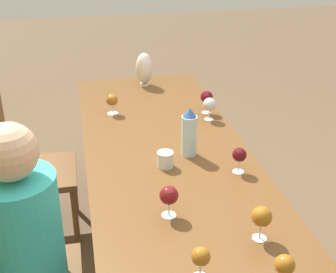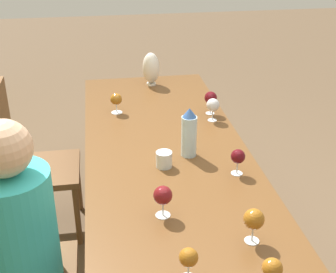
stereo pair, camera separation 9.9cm
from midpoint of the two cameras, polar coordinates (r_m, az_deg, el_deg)
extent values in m
plane|color=brown|center=(2.88, -0.85, -15.51)|extent=(14.00, 14.00, 0.00)
cube|color=brown|center=(2.45, -0.96, -2.96)|extent=(2.54, 0.87, 0.04)
cylinder|color=brown|center=(3.70, 0.80, 1.35)|extent=(0.07, 0.07, 0.70)
cylinder|color=brown|center=(3.63, -9.57, 0.43)|extent=(0.07, 0.07, 0.70)
cylinder|color=silver|center=(2.42, 1.41, 0.07)|extent=(0.08, 0.08, 0.22)
cone|color=#33599E|center=(2.36, 1.45, 2.97)|extent=(0.07, 0.07, 0.05)
cylinder|color=silver|center=(2.34, -1.55, -2.82)|extent=(0.08, 0.08, 0.08)
cylinder|color=silver|center=(3.43, -3.69, 6.38)|extent=(0.07, 0.07, 0.01)
ellipsoid|color=silver|center=(3.39, -3.75, 8.29)|extent=(0.12, 0.12, 0.23)
cylinder|color=silver|center=(2.01, -1.33, -9.59)|extent=(0.06, 0.06, 0.00)
cylinder|color=silver|center=(1.99, -1.34, -8.80)|extent=(0.01, 0.01, 0.06)
sphere|color=maroon|center=(1.95, -1.36, -7.20)|extent=(0.08, 0.08, 0.08)
cylinder|color=silver|center=(2.97, -7.71, 2.80)|extent=(0.07, 0.07, 0.00)
cylinder|color=silver|center=(2.96, -7.74, 3.33)|extent=(0.01, 0.01, 0.06)
sphere|color=#995B19|center=(2.94, -7.81, 4.41)|extent=(0.07, 0.07, 0.07)
cylinder|color=silver|center=(2.33, 7.34, -4.29)|extent=(0.06, 0.06, 0.00)
cylinder|color=silver|center=(2.31, 7.39, -3.58)|extent=(0.01, 0.01, 0.06)
sphere|color=#510C14|center=(2.28, 7.47, -2.24)|extent=(0.07, 0.07, 0.07)
sphere|color=#995B19|center=(1.65, 12.31, -15.06)|extent=(0.07, 0.07, 0.07)
cylinder|color=silver|center=(2.87, 4.02, 2.09)|extent=(0.06, 0.06, 0.00)
cylinder|color=silver|center=(2.86, 4.04, 2.72)|extent=(0.01, 0.01, 0.07)
sphere|color=silver|center=(2.83, 4.09, 3.94)|extent=(0.08, 0.08, 0.08)
cylinder|color=silver|center=(1.70, 2.21, -16.03)|extent=(0.01, 0.01, 0.07)
sphere|color=#995B19|center=(1.66, 2.25, -14.44)|extent=(0.07, 0.07, 0.07)
cylinder|color=silver|center=(1.92, 9.58, -12.15)|extent=(0.06, 0.06, 0.00)
cylinder|color=silver|center=(1.89, 9.66, -11.31)|extent=(0.01, 0.01, 0.07)
sphere|color=#995B19|center=(1.85, 9.83, -9.62)|extent=(0.08, 0.08, 0.08)
cylinder|color=silver|center=(2.97, 3.71, 2.92)|extent=(0.06, 0.06, 0.00)
cylinder|color=silver|center=(2.95, 3.73, 3.57)|extent=(0.01, 0.01, 0.07)
sphere|color=#510C14|center=(2.92, 3.77, 4.81)|extent=(0.08, 0.08, 0.08)
cube|color=brown|center=(3.00, -16.25, -4.36)|extent=(0.44, 0.44, 0.04)
cylinder|color=brown|center=(2.95, -12.17, -9.74)|extent=(0.04, 0.04, 0.42)
cylinder|color=brown|center=(3.27, -12.25, -5.84)|extent=(0.04, 0.04, 0.42)
cylinder|color=brown|center=(2.99, -19.55, -10.26)|extent=(0.04, 0.04, 0.42)
cylinder|color=brown|center=(3.30, -18.86, -6.37)|extent=(0.04, 0.04, 0.42)
cylinder|color=#33B7BC|center=(2.05, -18.70, -11.11)|extent=(0.33, 0.33, 0.53)
sphere|color=#D6A884|center=(1.86, -20.37, -1.80)|extent=(0.23, 0.23, 0.23)
camera|label=1|loc=(0.05, -91.17, -0.59)|focal=50.00mm
camera|label=2|loc=(0.05, 88.83, 0.59)|focal=50.00mm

